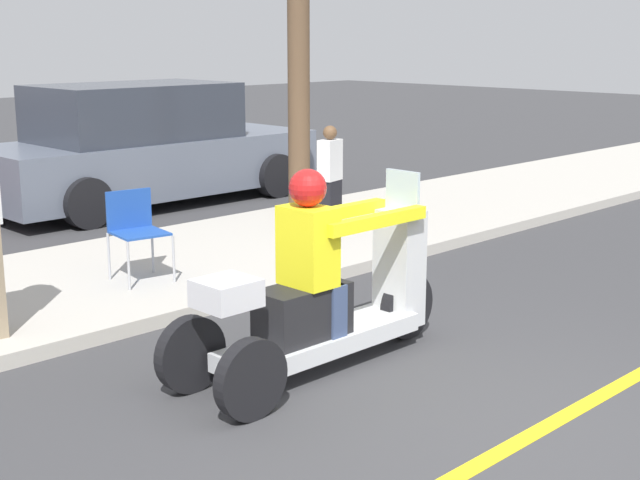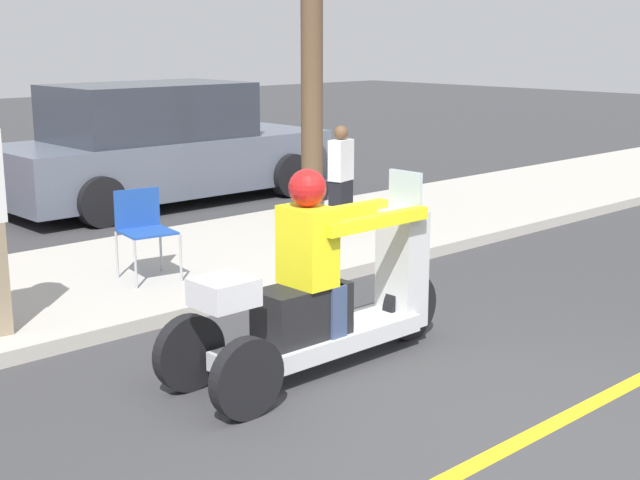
{
  "view_description": "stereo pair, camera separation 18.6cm",
  "coord_description": "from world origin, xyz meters",
  "px_view_note": "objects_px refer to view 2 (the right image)",
  "views": [
    {
      "loc": [
        -4.26,
        -2.61,
        2.33
      ],
      "look_at": [
        -0.04,
        1.66,
        0.95
      ],
      "focal_mm": 50.0,
      "sensor_mm": 36.0,
      "label": 1
    },
    {
      "loc": [
        -4.13,
        -2.74,
        2.33
      ],
      "look_at": [
        -0.04,
        1.66,
        0.95
      ],
      "focal_mm": 50.0,
      "sensor_mm": 36.0,
      "label": 2
    }
  ],
  "objects_px": {
    "tree_trunk": "(312,94)",
    "folding_chair_set_back": "(143,224)",
    "parked_car_lot_right": "(160,148)",
    "motorcycle_trike": "(322,299)",
    "spectator_by_tree": "(341,181)"
  },
  "relations": [
    {
      "from": "motorcycle_trike",
      "to": "tree_trunk",
      "type": "xyz_separation_m",
      "value": [
        3.56,
        4.01,
        1.08
      ]
    },
    {
      "from": "spectator_by_tree",
      "to": "folding_chair_set_back",
      "type": "bearing_deg",
      "value": -175.53
    },
    {
      "from": "tree_trunk",
      "to": "folding_chair_set_back",
      "type": "bearing_deg",
      "value": -157.5
    },
    {
      "from": "folding_chair_set_back",
      "to": "tree_trunk",
      "type": "bearing_deg",
      "value": 22.5
    },
    {
      "from": "parked_car_lot_right",
      "to": "tree_trunk",
      "type": "distance_m",
      "value": 2.55
    },
    {
      "from": "parked_car_lot_right",
      "to": "tree_trunk",
      "type": "height_order",
      "value": "tree_trunk"
    },
    {
      "from": "motorcycle_trike",
      "to": "spectator_by_tree",
      "type": "distance_m",
      "value": 4.07
    },
    {
      "from": "motorcycle_trike",
      "to": "parked_car_lot_right",
      "type": "bearing_deg",
      "value": 66.4
    },
    {
      "from": "spectator_by_tree",
      "to": "tree_trunk",
      "type": "height_order",
      "value": "tree_trunk"
    },
    {
      "from": "motorcycle_trike",
      "to": "folding_chair_set_back",
      "type": "height_order",
      "value": "motorcycle_trike"
    },
    {
      "from": "motorcycle_trike",
      "to": "spectator_by_tree",
      "type": "bearing_deg",
      "value": 43.94
    },
    {
      "from": "folding_chair_set_back",
      "to": "parked_car_lot_right",
      "type": "relative_size",
      "value": 0.17
    },
    {
      "from": "tree_trunk",
      "to": "motorcycle_trike",
      "type": "bearing_deg",
      "value": -131.63
    },
    {
      "from": "motorcycle_trike",
      "to": "spectator_by_tree",
      "type": "xyz_separation_m",
      "value": [
        2.93,
        2.82,
        0.19
      ]
    },
    {
      "from": "parked_car_lot_right",
      "to": "tree_trunk",
      "type": "bearing_deg",
      "value": -70.09
    }
  ]
}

